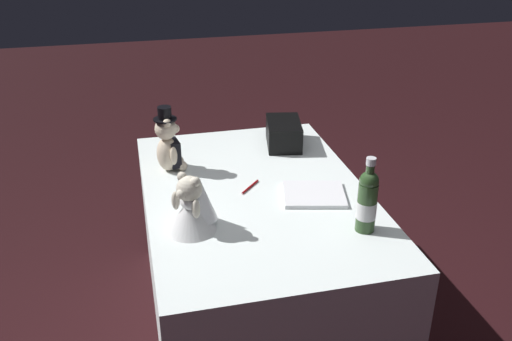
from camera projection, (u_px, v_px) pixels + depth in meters
ground_plane at (256, 321)px, 2.72m from camera, size 12.00×12.00×0.00m
reception_table at (256, 260)px, 2.56m from camera, size 1.41×0.94×0.71m
teddy_bear_groom at (169, 144)px, 2.54m from camera, size 0.15×0.14×0.31m
teddy_bear_bride at (193, 206)px, 2.10m from camera, size 0.23×0.24×0.23m
champagne_bottle at (367, 200)px, 2.08m from camera, size 0.08×0.08×0.30m
signing_pen at (250, 187)px, 2.43m from camera, size 0.11×0.10×0.01m
gift_case_black at (284, 133)px, 2.83m from camera, size 0.29×0.21×0.13m
guestbook at (314, 194)px, 2.36m from camera, size 0.27×0.30×0.02m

